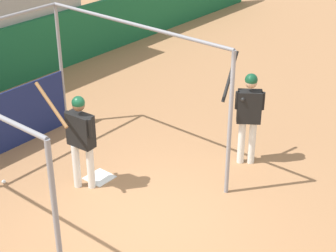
% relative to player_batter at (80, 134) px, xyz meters
% --- Properties ---
extents(ground_plane, '(60.00, 60.00, 0.00)m').
position_rel_player_batter_xyz_m(ground_plane, '(-0.00, -1.38, -1.04)').
color(ground_plane, '#A8754C').
extents(batting_cage, '(3.66, 4.16, 2.59)m').
position_rel_player_batter_xyz_m(batting_cage, '(-0.37, 1.32, 0.12)').
color(batting_cage, gray).
rests_on(batting_cage, ground).
extents(home_plate, '(0.44, 0.44, 0.02)m').
position_rel_player_batter_xyz_m(home_plate, '(0.36, -0.01, -1.03)').
color(home_plate, white).
rests_on(home_plate, ground).
extents(player_batter, '(0.55, 0.94, 1.91)m').
position_rel_player_batter_xyz_m(player_batter, '(0.00, 0.00, 0.00)').
color(player_batter, white).
rests_on(player_batter, ground).
extents(player_waiting, '(0.71, 0.65, 2.11)m').
position_rel_player_batter_xyz_m(player_waiting, '(2.47, -1.71, 0.04)').
color(player_waiting, white).
rests_on(player_waiting, ground).
extents(baseball, '(0.07, 0.07, 0.07)m').
position_rel_player_batter_xyz_m(baseball, '(-0.83, 1.16, -1.00)').
color(baseball, white).
rests_on(baseball, ground).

